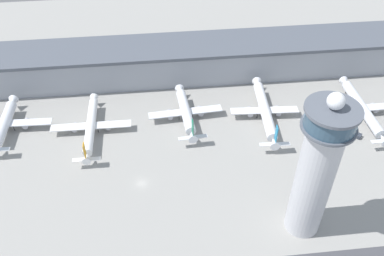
# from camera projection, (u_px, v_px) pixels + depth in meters

# --- Properties ---
(ground_plane) EXTENTS (1000.00, 1000.00, 0.00)m
(ground_plane) POSITION_uv_depth(u_px,v_px,m) (142.00, 183.00, 162.91)
(ground_plane) COLOR gray
(terminal_building) EXTENTS (272.47, 25.00, 17.84)m
(terminal_building) POSITION_uv_depth(u_px,v_px,m) (137.00, 63.00, 208.82)
(terminal_building) COLOR #9399A3
(terminal_building) RESTS_ON ground
(control_tower) EXTENTS (15.82, 15.82, 57.04)m
(control_tower) POSITION_uv_depth(u_px,v_px,m) (317.00, 169.00, 130.22)
(control_tower) COLOR #BCBCC1
(control_tower) RESTS_ON ground
(airplane_gate_bravo) EXTENTS (39.21, 34.69, 13.83)m
(airplane_gate_bravo) POSITION_uv_depth(u_px,v_px,m) (5.00, 124.00, 182.39)
(airplane_gate_bravo) COLOR silver
(airplane_gate_bravo) RESTS_ON ground
(airplane_gate_charlie) EXTENTS (34.17, 41.70, 12.12)m
(airplane_gate_charlie) POSITION_uv_depth(u_px,v_px,m) (91.00, 126.00, 181.64)
(airplane_gate_charlie) COLOR white
(airplane_gate_charlie) RESTS_ON ground
(airplane_gate_delta) EXTENTS (32.95, 36.46, 13.47)m
(airplane_gate_delta) POSITION_uv_depth(u_px,v_px,m) (186.00, 112.00, 188.20)
(airplane_gate_delta) COLOR silver
(airplane_gate_delta) RESTS_ON ground
(airplane_gate_echo) EXTENTS (30.34, 45.78, 13.75)m
(airplane_gate_echo) POSITION_uv_depth(u_px,v_px,m) (265.00, 111.00, 188.82)
(airplane_gate_echo) COLOR white
(airplane_gate_echo) RESTS_ON ground
(airplane_gate_foxtrot) EXTENTS (33.54, 44.72, 13.37)m
(airplane_gate_foxtrot) POSITION_uv_depth(u_px,v_px,m) (362.00, 109.00, 189.95)
(airplane_gate_foxtrot) COLOR silver
(airplane_gate_foxtrot) RESTS_ON ground
(service_truck_catering) EXTENTS (7.42, 7.11, 3.13)m
(service_truck_catering) POSITION_uv_depth(u_px,v_px,m) (352.00, 133.00, 182.69)
(service_truck_catering) COLOR black
(service_truck_catering) RESTS_ON ground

